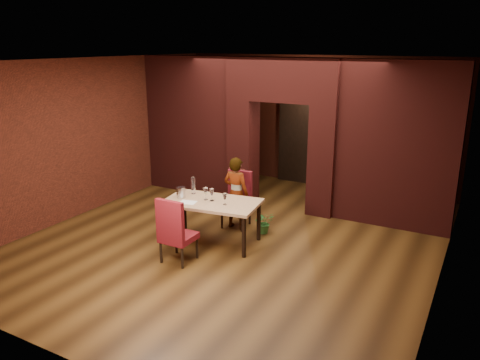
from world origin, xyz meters
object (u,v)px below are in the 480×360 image
(water_bottle, at_px, (193,185))
(potted_plant, at_px, (264,222))
(wine_glass_a, at_px, (206,194))
(wine_glass_b, at_px, (212,195))
(person_seated, at_px, (236,193))
(wine_bucket, at_px, (181,193))
(chair_near, at_px, (178,229))
(dining_table, at_px, (212,222))
(chair_far, at_px, (236,200))
(wine_glass_c, at_px, (225,199))

(water_bottle, distance_m, potted_plant, 1.52)
(wine_glass_a, relative_size, wine_glass_b, 1.00)
(wine_glass_a, bearing_deg, water_bottle, 154.52)
(person_seated, relative_size, wine_bucket, 7.16)
(wine_bucket, bearing_deg, potted_plant, 37.76)
(chair_near, xyz_separation_m, water_bottle, (-0.44, 1.10, 0.40))
(dining_table, relative_size, water_bottle, 4.98)
(water_bottle, bearing_deg, chair_near, -68.21)
(chair_far, distance_m, potted_plant, 0.71)
(wine_glass_a, height_order, wine_glass_b, same)
(chair_far, relative_size, water_bottle, 3.24)
(wine_glass_a, height_order, wine_bucket, wine_glass_a)
(water_bottle, bearing_deg, potted_plant, 28.68)
(water_bottle, height_order, potted_plant, water_bottle)
(dining_table, relative_size, potted_plant, 3.99)
(chair_near, bearing_deg, wine_glass_a, -87.23)
(wine_glass_b, height_order, water_bottle, water_bottle)
(wine_glass_b, bearing_deg, wine_glass_a, -177.55)
(chair_near, relative_size, wine_bucket, 5.63)
(wine_glass_b, xyz_separation_m, wine_bucket, (-0.58, -0.13, -0.01))
(person_seated, bearing_deg, chair_near, 86.80)
(potted_plant, bearing_deg, wine_bucket, -142.24)
(person_seated, bearing_deg, wine_glass_c, 107.76)
(wine_glass_c, xyz_separation_m, potted_plant, (0.33, 0.88, -0.68))
(potted_plant, bearing_deg, chair_near, -112.49)
(wine_glass_c, bearing_deg, potted_plant, 69.37)
(chair_far, distance_m, wine_glass_b, 0.92)
(chair_near, height_order, wine_bucket, chair_near)
(dining_table, xyz_separation_m, wine_bucket, (-0.58, -0.11, 0.49))
(chair_far, xyz_separation_m, potted_plant, (0.63, -0.04, -0.33))
(chair_far, height_order, water_bottle, water_bottle)
(chair_near, height_order, wine_glass_c, chair_near)
(person_seated, xyz_separation_m, wine_glass_a, (-0.17, -0.80, 0.19))
(wine_glass_b, relative_size, water_bottle, 0.66)
(chair_near, xyz_separation_m, wine_glass_a, (-0.05, 0.91, 0.34))
(dining_table, bearing_deg, potted_plant, 44.87)
(chair_far, bearing_deg, person_seated, -64.62)
(chair_far, height_order, chair_near, chair_near)
(wine_glass_b, bearing_deg, wine_bucket, -167.52)
(dining_table, height_order, wine_glass_c, wine_glass_c)
(wine_glass_b, height_order, wine_bucket, wine_glass_b)
(chair_near, bearing_deg, wine_glass_b, -95.01)
(wine_glass_c, bearing_deg, person_seated, 106.71)
(wine_glass_b, relative_size, wine_bucket, 1.13)
(potted_plant, bearing_deg, wine_glass_b, -128.16)
(dining_table, height_order, wine_bucket, wine_bucket)
(water_bottle, bearing_deg, wine_glass_a, -25.48)
(chair_far, bearing_deg, potted_plant, -8.97)
(wine_bucket, height_order, water_bottle, water_bottle)
(wine_glass_a, distance_m, wine_bucket, 0.47)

